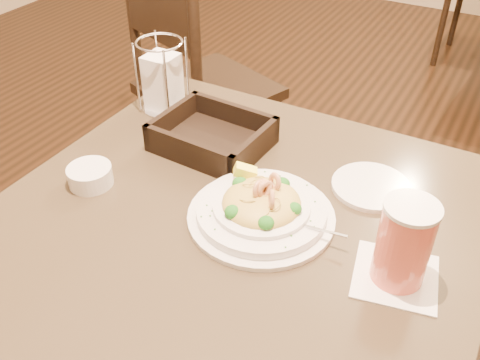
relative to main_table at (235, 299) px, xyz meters
The scene contains 8 objects.
main_table is the anchor object (origin of this frame).
dining_chair_near 1.01m from the main_table, 127.33° to the left, with size 0.54×0.54×0.93m.
pasta_bowl 0.26m from the main_table, 33.39° to the left, with size 0.31×0.28×0.09m.
drink_glass 0.43m from the main_table, ahead, with size 0.16×0.16×0.15m.
bread_basket 0.36m from the main_table, 130.84° to the left, with size 0.24×0.20×0.06m.
napkin_caddy 0.55m from the main_table, 141.97° to the left, with size 0.11×0.11×0.18m.
side_plate 0.37m from the main_table, 48.25° to the left, with size 0.16×0.16×0.01m, color white.
butter_ramekin 0.40m from the main_table, behind, with size 0.09×0.09×0.04m, color white.
Camera 1 is at (0.38, -0.65, 1.38)m, focal length 40.00 mm.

